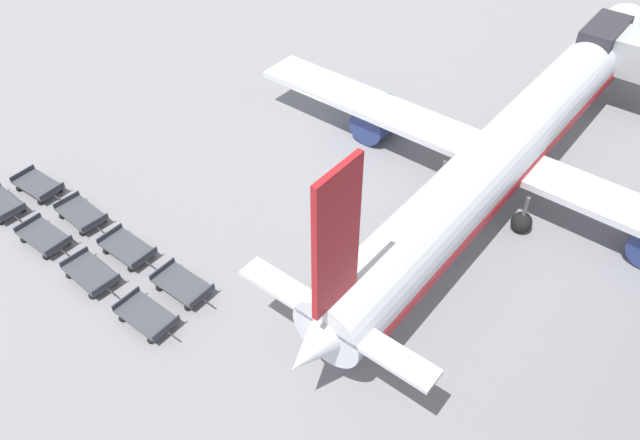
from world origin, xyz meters
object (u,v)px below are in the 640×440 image
at_px(baggage_dolly_row_near_col_d, 147,316).
at_px(baggage_dolly_row_mid_a_col_d, 183,285).
at_px(airplane, 512,144).
at_px(baggage_dolly_row_mid_a_col_b, 82,214).
at_px(baggage_dolly_row_near_col_a, 1,204).
at_px(baggage_dolly_row_near_col_b, 44,237).
at_px(baggage_dolly_row_mid_a_col_c, 128,248).
at_px(baggage_dolly_row_near_col_c, 91,274).
at_px(baggage_dolly_row_mid_a_col_a, 38,185).

bearing_deg(baggage_dolly_row_near_col_d, baggage_dolly_row_mid_a_col_d, 95.74).
xyz_separation_m(airplane, baggage_dolly_row_mid_a_col_b, (-17.50, -19.91, -2.77)).
height_order(baggage_dolly_row_near_col_a, baggage_dolly_row_near_col_b, same).
bearing_deg(baggage_dolly_row_mid_a_col_c, baggage_dolly_row_near_col_c, -87.56).
bearing_deg(baggage_dolly_row_mid_a_col_a, baggage_dolly_row_mid_a_col_b, 3.57).
xyz_separation_m(baggage_dolly_row_near_col_b, baggage_dolly_row_mid_a_col_b, (-0.08, 2.55, 0.00)).
distance_m(airplane, baggage_dolly_row_mid_a_col_d, 21.46).
bearing_deg(baggage_dolly_row_mid_a_col_a, baggage_dolly_row_near_col_d, -7.92).
relative_size(airplane, baggage_dolly_row_mid_a_col_b, 10.95).
xyz_separation_m(baggage_dolly_row_near_col_b, baggage_dolly_row_mid_a_col_a, (-4.55, 2.27, 0.00)).
height_order(baggage_dolly_row_mid_a_col_a, baggage_dolly_row_mid_a_col_b, same).
bearing_deg(baggage_dolly_row_near_col_d, baggage_dolly_row_mid_a_col_a, 172.08).
bearing_deg(baggage_dolly_row_mid_a_col_d, baggage_dolly_row_mid_a_col_a, -177.19).
distance_m(airplane, baggage_dolly_row_mid_a_col_a, 29.96).
relative_size(baggage_dolly_row_near_col_c, baggage_dolly_row_mid_a_col_d, 0.99).
relative_size(baggage_dolly_row_near_col_d, baggage_dolly_row_mid_a_col_a, 0.99).
xyz_separation_m(airplane, baggage_dolly_row_near_col_c, (-12.88, -22.31, -2.77)).
relative_size(baggage_dolly_row_near_col_a, baggage_dolly_row_near_col_c, 1.00).
height_order(baggage_dolly_row_near_col_d, baggage_dolly_row_mid_a_col_d, same).
xyz_separation_m(baggage_dolly_row_mid_a_col_b, baggage_dolly_row_mid_a_col_d, (9.03, 0.38, 0.00)).
bearing_deg(baggage_dolly_row_mid_a_col_d, baggage_dolly_row_near_col_a, -167.00).
bearing_deg(airplane, baggage_dolly_row_near_col_a, -134.23).
bearing_deg(airplane, baggage_dolly_row_mid_a_col_d, -113.44).
relative_size(baggage_dolly_row_near_col_d, baggage_dolly_row_mid_a_col_b, 1.01).
height_order(airplane, baggage_dolly_row_near_col_d, airplane).
distance_m(baggage_dolly_row_near_col_a, baggage_dolly_row_mid_a_col_d, 13.95).
distance_m(baggage_dolly_row_near_col_c, baggage_dolly_row_mid_a_col_b, 5.21).
bearing_deg(baggage_dolly_row_near_col_d, airplane, 69.63).
height_order(baggage_dolly_row_near_col_d, baggage_dolly_row_mid_a_col_c, same).
height_order(baggage_dolly_row_near_col_a, baggage_dolly_row_mid_a_col_b, same).
xyz_separation_m(baggage_dolly_row_near_col_c, baggage_dolly_row_mid_a_col_d, (4.42, 2.79, 0.00)).
bearing_deg(baggage_dolly_row_near_col_a, baggage_dolly_row_mid_a_col_b, 31.13).
bearing_deg(baggage_dolly_row_mid_a_col_b, baggage_dolly_row_near_col_b, -88.10).
distance_m(baggage_dolly_row_near_col_c, baggage_dolly_row_mid_a_col_c, 2.50).
xyz_separation_m(baggage_dolly_row_near_col_a, baggage_dolly_row_mid_a_col_d, (13.60, 3.14, 0.00)).
bearing_deg(baggage_dolly_row_near_col_c, baggage_dolly_row_mid_a_col_b, 152.47).
distance_m(baggage_dolly_row_near_col_c, baggage_dolly_row_near_col_d, 4.68).
bearing_deg(baggage_dolly_row_near_col_a, baggage_dolly_row_near_col_d, 2.33).
relative_size(baggage_dolly_row_mid_a_col_b, baggage_dolly_row_mid_a_col_c, 0.99).
bearing_deg(baggage_dolly_row_mid_a_col_c, baggage_dolly_row_mid_a_col_a, -177.62).
bearing_deg(baggage_dolly_row_mid_a_col_c, baggage_dolly_row_mid_a_col_d, 3.67).
height_order(baggage_dolly_row_near_col_a, baggage_dolly_row_near_col_d, same).
distance_m(airplane, baggage_dolly_row_near_col_d, 23.74).
height_order(airplane, baggage_dolly_row_mid_a_col_b, airplane).
xyz_separation_m(baggage_dolly_row_near_col_c, baggage_dolly_row_mid_a_col_a, (-9.08, 2.13, 0.00)).
xyz_separation_m(baggage_dolly_row_near_col_a, baggage_dolly_row_near_col_d, (13.86, 0.56, 0.00)).
relative_size(baggage_dolly_row_mid_a_col_c, baggage_dolly_row_mid_a_col_d, 1.00).
distance_m(baggage_dolly_row_near_col_a, baggage_dolly_row_mid_a_col_c, 9.51).
distance_m(baggage_dolly_row_near_col_b, baggage_dolly_row_mid_a_col_d, 9.42).
bearing_deg(baggage_dolly_row_mid_a_col_a, baggage_dolly_row_near_col_c, -13.19).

